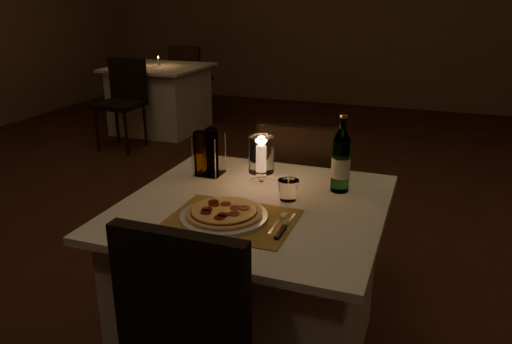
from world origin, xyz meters
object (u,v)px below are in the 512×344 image
(main_table, at_px, (254,283))
(pizza, at_px, (224,212))
(hurricane_candle, at_px, (261,156))
(chair_far, at_px, (301,186))
(tumbler, at_px, (288,190))
(neighbor_table_left, at_px, (161,98))
(water_bottle, at_px, (341,161))
(plate, at_px, (224,216))

(main_table, bearing_deg, pizza, -105.59)
(main_table, xyz_separation_m, hurricane_candle, (-0.04, 0.21, 0.49))
(chair_far, xyz_separation_m, tumbler, (0.12, -0.64, 0.23))
(neighbor_table_left, bearing_deg, hurricane_candle, -53.01)
(hurricane_candle, distance_m, neighbor_table_left, 3.88)
(tumbler, distance_m, neighbor_table_left, 4.07)
(water_bottle, height_order, hurricane_candle, water_bottle)
(tumbler, height_order, neighbor_table_left, tumbler)
(pizza, xyz_separation_m, hurricane_candle, (0.01, 0.39, 0.10))
(water_bottle, bearing_deg, pizza, -129.06)
(water_bottle, bearing_deg, main_table, -140.57)
(plate, relative_size, pizza, 1.14)
(water_bottle, bearing_deg, neighbor_table_left, 131.03)
(plate, bearing_deg, water_bottle, 50.95)
(hurricane_candle, bearing_deg, main_table, -77.88)
(main_table, bearing_deg, tumbler, 30.97)
(plate, bearing_deg, pizza, -159.16)
(main_table, xyz_separation_m, tumbler, (0.12, 0.07, 0.41))
(pizza, height_order, hurricane_candle, hurricane_candle)
(pizza, bearing_deg, plate, 20.84)
(main_table, relative_size, pizza, 3.57)
(pizza, relative_size, hurricane_candle, 1.34)
(chair_far, distance_m, neighbor_table_left, 3.49)
(hurricane_candle, bearing_deg, water_bottle, 5.29)
(main_table, height_order, pizza, pizza)
(plate, distance_m, tumbler, 0.30)
(plate, distance_m, hurricane_candle, 0.40)
(plate, relative_size, neighbor_table_left, 0.32)
(main_table, bearing_deg, plate, -105.52)
(main_table, distance_m, tumbler, 0.43)
(chair_far, relative_size, plate, 2.81)
(plate, distance_m, pizza, 0.02)
(hurricane_candle, xyz_separation_m, neighbor_table_left, (-2.31, 3.07, -0.49))
(plate, bearing_deg, neighbor_table_left, 123.72)
(main_table, bearing_deg, neighbor_table_left, 125.73)
(tumbler, relative_size, neighbor_table_left, 0.08)
(tumbler, bearing_deg, neighbor_table_left, 127.66)
(chair_far, height_order, water_bottle, water_bottle)
(main_table, height_order, tumbler, tumbler)
(water_bottle, bearing_deg, hurricane_candle, -174.71)
(chair_far, xyz_separation_m, water_bottle, (0.29, -0.48, 0.32))
(plate, bearing_deg, main_table, 74.48)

